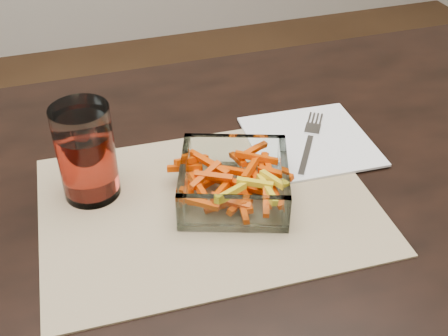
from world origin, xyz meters
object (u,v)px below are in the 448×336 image
at_px(tumbler, 87,155).
at_px(fork, 310,140).
at_px(glass_bowl, 234,183).
at_px(dining_table, 285,243).

height_order(tumbler, fork, tumbler).
bearing_deg(tumbler, fork, 2.98).
bearing_deg(fork, glass_bowl, -117.85).
relative_size(glass_bowl, fork, 1.17).
distance_m(dining_table, fork, 0.17).
bearing_deg(glass_bowl, tumbler, 159.17).
distance_m(glass_bowl, tumbler, 0.20).
height_order(glass_bowl, tumbler, tumbler).
bearing_deg(dining_table, fork, 53.46).
xyz_separation_m(dining_table, fork, (0.08, 0.11, 0.10)).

